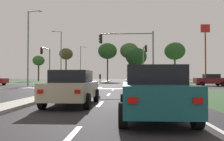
{
  "coord_description": "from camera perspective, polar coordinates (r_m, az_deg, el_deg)",
  "views": [
    {
      "loc": [
        4.64,
        -1.83,
        1.26
      ],
      "look_at": [
        2.66,
        35.04,
        2.2
      ],
      "focal_mm": 38.53,
      "sensor_mm": 36.0,
      "label": 1
    }
  ],
  "objects": [
    {
      "name": "stop_bar_near",
      "position": [
        24.87,
        1.13,
        -4.36
      ],
      "size": [
        6.4,
        0.5,
        0.01
      ],
      "primitive_type": "cube",
      "color": "silver",
      "rests_on": "ground"
    },
    {
      "name": "treeline_fifth",
      "position": [
        63.65,
        5.75,
        3.29
      ],
      "size": [
        5.55,
        5.55,
        8.9
      ],
      "color": "#423323",
      "rests_on": "ground"
    },
    {
      "name": "edge_line_right",
      "position": [
        14.06,
        12.18,
        -6.56
      ],
      "size": [
        0.14,
        24.0,
        0.01
      ],
      "primitive_type": "cube",
      "color": "silver",
      "rests_on": "ground"
    },
    {
      "name": "crosswalk_bar_fifth",
      "position": [
        27.42,
        -10.54,
        -4.06
      ],
      "size": [
        0.7,
        2.8,
        0.01
      ],
      "primitive_type": "cube",
      "color": "silver",
      "rests_on": "ground"
    },
    {
      "name": "treeline_fourth",
      "position": [
        64.11,
        4.12,
        4.65
      ],
      "size": [
        4.91,
        4.91,
        10.23
      ],
      "color": "#423323",
      "rests_on": "ground"
    },
    {
      "name": "car_blue_near",
      "position": [
        21.04,
        5.78,
        -2.78
      ],
      "size": [
        2.08,
        4.58,
        1.51
      ],
      "color": "navy",
      "rests_on": "ground"
    },
    {
      "name": "grass_verge_far_left",
      "position": [
        63.9,
        -25.1,
        -2.45
      ],
      "size": [
        35.0,
        35.0,
        0.01
      ],
      "primitive_type": "cube",
      "color": "#2D4C28",
      "rests_on": "ground"
    },
    {
      "name": "crosswalk_bar_third",
      "position": [
        28.05,
        -15.12,
        -3.98
      ],
      "size": [
        0.7,
        2.8,
        0.01
      ],
      "primitive_type": "cube",
      "color": "silver",
      "rests_on": "ground"
    },
    {
      "name": "crosswalk_bar_seventh",
      "position": [
        26.98,
        -5.78,
        -4.12
      ],
      "size": [
        0.7,
        2.8,
        0.01
      ],
      "primitive_type": "cube",
      "color": "silver",
      "rests_on": "ground"
    },
    {
      "name": "traffic_signal_far_right",
      "position": [
        36.93,
        7.67,
        2.97
      ],
      "size": [
        0.32,
        4.92,
        5.96
      ],
      "color": "gray",
      "rests_on": "ground"
    },
    {
      "name": "lane_dash_second",
      "position": [
        11.14,
        -2.85,
        -7.94
      ],
      "size": [
        0.14,
        2.0,
        0.01
      ],
      "primitive_type": "cube",
      "color": "silver",
      "rests_on": "ground"
    },
    {
      "name": "traffic_signal_near_right",
      "position": [
        25.42,
        5.06,
        5.21
      ],
      "size": [
        5.83,
        0.32,
        6.04
      ],
      "color": "gray",
      "rests_on": "ground"
    },
    {
      "name": "street_lamp_second",
      "position": [
        34.05,
        -19.07,
        5.87
      ],
      "size": [
        2.22,
        0.86,
        10.03
      ],
      "color": "gray",
      "rests_on": "ground"
    },
    {
      "name": "street_lamp_fourth",
      "position": [
        70.73,
        -7.38,
        2.06
      ],
      "size": [
        1.62,
        1.31,
        10.15
      ],
      "color": "gray",
      "rests_on": "ground"
    },
    {
      "name": "treeline_third",
      "position": [
        63.63,
        -1.07,
        4.62
      ],
      "size": [
        4.99,
        4.99,
        10.16
      ],
      "color": "#423323",
      "rests_on": "ground"
    },
    {
      "name": "crosswalk_bar_fourth",
      "position": [
        27.72,
        -12.86,
        -4.02
      ],
      "size": [
        0.7,
        2.8,
        0.01
      ],
      "primitive_type": "cube",
      "color": "silver",
      "rests_on": "ground"
    },
    {
      "name": "median_island_near",
      "position": [
        13.69,
        -16.86,
        -6.4
      ],
      "size": [
        1.2,
        22.0,
        0.14
      ],
      "primitive_type": "cube",
      "color": "#ADA89E",
      "rests_on": "ground"
    },
    {
      "name": "median_island_far",
      "position": [
        57.03,
        -1.6,
        -2.65
      ],
      "size": [
        1.2,
        36.0,
        0.14
      ],
      "primitive_type": "cube",
      "color": "#ADA89E",
      "rests_on": "ground"
    },
    {
      "name": "crosswalk_bar_eighth",
      "position": [
        26.83,
        -3.34,
        -4.14
      ],
      "size": [
        0.7,
        2.8,
        0.01
      ],
      "primitive_type": "cube",
      "color": "silver",
      "rests_on": "ground"
    },
    {
      "name": "car_silver_second",
      "position": [
        33.13,
        11.31,
        -2.25
      ],
      "size": [
        4.21,
        2.08,
        1.54
      ],
      "rotation": [
        0.0,
        0.0,
        -1.57
      ],
      "color": "#B7B7BC",
      "rests_on": "ground"
    },
    {
      "name": "treeline_second",
      "position": [
        67.25,
        -10.84,
        3.83
      ],
      "size": [
        3.72,
        3.72,
        9.09
      ],
      "color": "#423323",
      "rests_on": "ground"
    },
    {
      "name": "crosswalk_bar_second",
      "position": [
        28.43,
        -17.33,
        -3.93
      ],
      "size": [
        0.7,
        2.8,
        0.01
      ],
      "primitive_type": "cube",
      "color": "silver",
      "rests_on": "ground"
    },
    {
      "name": "traffic_signal_far_left",
      "position": [
        39.05,
        -15.23,
        2.58
      ],
      "size": [
        0.32,
        4.18,
        5.84
      ],
      "color": "gray",
      "rests_on": "ground"
    },
    {
      "name": "car_maroon_sixth",
      "position": [
        35.45,
        22.34,
        -2.07
      ],
      "size": [
        4.19,
        2.02,
        1.61
      ],
      "rotation": [
        0.0,
        0.0,
        1.57
      ],
      "color": "maroon",
      "rests_on": "ground"
    },
    {
      "name": "crosswalk_bar_near",
      "position": [
        28.85,
        -19.48,
        -3.87
      ],
      "size": [
        0.7,
        2.8,
        0.01
      ],
      "primitive_type": "cube",
      "color": "silver",
      "rests_on": "ground"
    },
    {
      "name": "treeline_near",
      "position": [
        68.76,
        -17.02,
        2.22
      ],
      "size": [
        3.24,
        3.24,
        7.05
      ],
      "color": "#423323",
      "rests_on": "ground"
    },
    {
      "name": "grass_verge_far_right",
      "position": [
        60.08,
        23.41,
        -2.54
      ],
      "size": [
        35.0,
        35.0,
        0.01
      ],
      "primitive_type": "cube",
      "color": "#476B38",
      "rests_on": "ground"
    },
    {
      "name": "treeline_sixth",
      "position": [
        65.01,
        14.67,
        4.45
      ],
      "size": [
        5.39,
        5.39,
        10.24
      ],
      "color": "#423323",
      "rests_on": "ground"
    },
    {
      "name": "street_lamp_third",
      "position": [
        49.79,
        -12.15,
        3.75
      ],
      "size": [
        1.69,
        1.48,
        10.43
      ],
      "color": "gray",
      "rests_on": "ground"
    },
    {
      "name": "car_beige_fifth",
      "position": [
        10.88,
        -9.33,
        -3.96
      ],
      "size": [
        1.98,
        4.58,
        1.54
      ],
      "color": "#BCAD8E",
      "rests_on": "ground"
    },
    {
      "name": "ground_plane",
      "position": [
        32.19,
        -5.23,
        -3.7
      ],
      "size": [
        200.0,
        200.0,
        0.0
      ],
      "primitive_type": "plane",
      "color": "#282628"
    },
    {
      "name": "lane_dash_fourth",
      "position": [
        23.07,
        0.23,
        -4.58
      ],
      "size": [
        0.14,
        2.0,
        0.01
      ],
      "primitive_type": "cube",
      "color": "silver",
      "rests_on": "ground"
    },
    {
      "name": "fastfood_pole_sign",
      "position": [
        52.64,
        21.27,
        6.69
      ],
      "size": [
        1.8,
        0.4,
        11.86
      ],
      "color": "red",
      "rests_on": "ground"
    },
    {
      "name": "lane_dash_third",
      "position": [
        17.1,
        -0.77,
        -5.68
      ],
      "size": [
        0.14,
        2.0,
        0.01
      ],
      "primitive_type": "cube",
      "color": "silver",
      "rests_on": "ground"
    },
    {
      "name": "lane_dash_near",
      "position": [
        5.29,
        -9.8,
        -15.21
      ],
      "size": [
        0.14,
        2.0,
        0.01
      ],
      "primitive_type": "cube",
      "color": "silver",
      "rests_on": "ground"
    },
    {
      "name": "car_teal_third",
      "position": [
        7.34,
        9.7,
        -5.02
      ],
      "size": [
        2.0,
        4.43,
        1.58
      ],
      "color": "#19565B",
      "rests_on": "ground"
    },
    {
      "name": "crosswalk_bar_sixth",
      "position": [
        27.18,
        -8.18,
        -4.1
      ],
      "size": [
        0.7,
        2.8,
        0.01
      ],
      "primitive_type": "cube",
      "color": "silver",
      "rests_on": "ground"
    },
    {
      "name": "pedestrian_at_median",
      "position": [
        43.3,
        -2.85,
        -1.58
      ],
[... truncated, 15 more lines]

